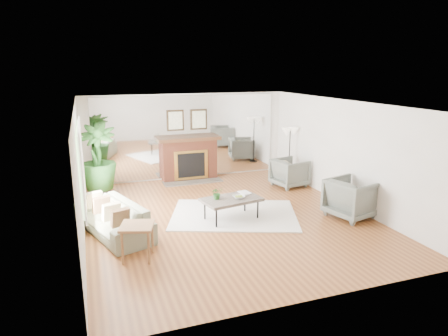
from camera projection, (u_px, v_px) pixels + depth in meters
name	position (u px, v px, depth m)	size (l,w,h in m)	color
ground	(227.00, 217.00, 8.89)	(7.00, 7.00, 0.00)	brown
wall_left	(80.00, 174.00, 7.63)	(0.02, 7.00, 2.50)	white
wall_right	(344.00, 153.00, 9.55)	(0.02, 7.00, 2.50)	white
wall_back	(187.00, 137.00, 11.78)	(6.00, 0.02, 2.50)	white
mirror_panel	(187.00, 137.00, 11.76)	(5.40, 0.04, 2.40)	silver
window_panel	(81.00, 164.00, 7.98)	(0.04, 2.40, 1.50)	#B2E09E
fireplace	(189.00, 158.00, 11.71)	(1.85, 0.83, 2.05)	brown
area_rug	(234.00, 215.00, 8.98)	(2.75, 1.97, 0.03)	silver
coffee_table	(231.00, 200.00, 8.60)	(1.35, 0.94, 0.50)	#595046
sofa	(113.00, 218.00, 7.94)	(2.14, 0.84, 0.62)	gray
armchair_back	(290.00, 173.00, 11.10)	(0.83, 0.86, 0.78)	slate
armchair_front	(352.00, 198.00, 8.79)	(0.93, 0.96, 0.87)	slate
side_table	(137.00, 230.00, 6.83)	(0.69, 0.69, 0.63)	brown
potted_ficus	(98.00, 160.00, 9.82)	(1.07, 1.07, 1.91)	black
floor_lamp	(290.00, 136.00, 11.41)	(0.51, 0.28, 1.56)	black
tabletop_plant	(217.00, 193.00, 8.51)	(0.25, 0.21, 0.27)	#2C5921
fruit_bowl	(239.00, 197.00, 8.58)	(0.25, 0.25, 0.06)	brown
book	(240.00, 193.00, 8.88)	(0.22, 0.31, 0.02)	brown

